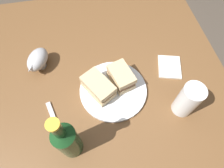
# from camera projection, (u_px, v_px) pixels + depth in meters

# --- Properties ---
(ground_plane) EXTENTS (6.00, 6.00, 0.00)m
(ground_plane) POSITION_uv_depth(u_px,v_px,m) (112.00, 133.00, 1.42)
(ground_plane) COLOR #4C4238
(dining_table) EXTENTS (1.14, 0.94, 0.75)m
(dining_table) POSITION_uv_depth(u_px,v_px,m) (112.00, 116.00, 1.09)
(dining_table) COLOR brown
(dining_table) RESTS_ON ground
(plate) EXTENTS (0.26, 0.26, 0.01)m
(plate) POSITION_uv_depth(u_px,v_px,m) (112.00, 90.00, 0.74)
(plate) COLOR white
(plate) RESTS_ON dining_table
(sandwich_half_left) EXTENTS (0.12, 0.10, 0.07)m
(sandwich_half_left) POSITION_uv_depth(u_px,v_px,m) (121.00, 76.00, 0.72)
(sandwich_half_left) COLOR #CCB284
(sandwich_half_left) RESTS_ON plate
(sandwich_half_right) EXTENTS (0.14, 0.13, 0.06)m
(sandwich_half_right) POSITION_uv_depth(u_px,v_px,m) (98.00, 87.00, 0.70)
(sandwich_half_right) COLOR #CCB284
(sandwich_half_right) RESTS_ON plate
(potato_wedge_front) EXTENTS (0.04, 0.04, 0.02)m
(potato_wedge_front) POSITION_uv_depth(u_px,v_px,m) (97.00, 83.00, 0.73)
(potato_wedge_front) COLOR #B77F33
(potato_wedge_front) RESTS_ON plate
(potato_wedge_middle) EXTENTS (0.04, 0.03, 0.02)m
(potato_wedge_middle) POSITION_uv_depth(u_px,v_px,m) (116.00, 75.00, 0.75)
(potato_wedge_middle) COLOR #B77F33
(potato_wedge_middle) RESTS_ON plate
(potato_wedge_back) EXTENTS (0.04, 0.04, 0.02)m
(potato_wedge_back) POSITION_uv_depth(u_px,v_px,m) (114.00, 70.00, 0.76)
(potato_wedge_back) COLOR #AD702D
(potato_wedge_back) RESTS_ON plate
(pint_glass) EXTENTS (0.07, 0.07, 0.15)m
(pint_glass) POSITION_uv_depth(u_px,v_px,m) (187.00, 101.00, 0.66)
(pint_glass) COLOR white
(pint_glass) RESTS_ON dining_table
(gravy_boat) EXTENTS (0.13, 0.11, 0.07)m
(gravy_boat) POSITION_uv_depth(u_px,v_px,m) (38.00, 60.00, 0.76)
(gravy_boat) COLOR #B7B7BC
(gravy_boat) RESTS_ON dining_table
(cider_bottle) EXTENTS (0.07, 0.07, 0.26)m
(cider_bottle) POSITION_uv_depth(u_px,v_px,m) (67.00, 140.00, 0.56)
(cider_bottle) COLOR #19421E
(cider_bottle) RESTS_ON dining_table
(napkin) EXTENTS (0.13, 0.12, 0.01)m
(napkin) POSITION_uv_depth(u_px,v_px,m) (169.00, 67.00, 0.79)
(napkin) COLOR silver
(napkin) RESTS_ON dining_table
(fork) EXTENTS (0.18, 0.06, 0.01)m
(fork) POSITION_uv_depth(u_px,v_px,m) (56.00, 124.00, 0.68)
(fork) COLOR silver
(fork) RESTS_ON dining_table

